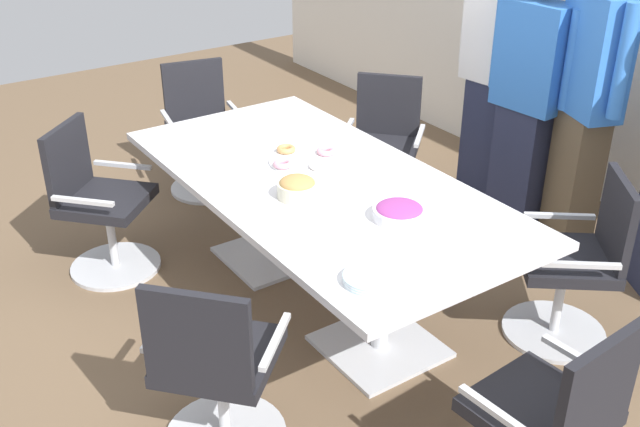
# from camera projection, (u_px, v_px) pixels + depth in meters

# --- Properties ---
(ground_plane) EXTENTS (10.00, 10.00, 0.01)m
(ground_plane) POSITION_uv_depth(u_px,v_px,m) (320.00, 299.00, 4.33)
(ground_plane) COLOR brown
(conference_table) EXTENTS (2.40, 1.20, 0.75)m
(conference_table) POSITION_uv_depth(u_px,v_px,m) (320.00, 201.00, 4.03)
(conference_table) COLOR silver
(conference_table) RESTS_ON ground
(office_chair_1) EXTENTS (0.76, 0.76, 0.91)m
(office_chair_1) POSITION_uv_depth(u_px,v_px,m) (575.00, 269.00, 3.84)
(office_chair_1) COLOR silver
(office_chair_1) RESTS_ON ground
(office_chair_2) EXTENTS (0.76, 0.76, 0.91)m
(office_chair_2) POSITION_uv_depth(u_px,v_px,m) (383.00, 153.00, 5.14)
(office_chair_2) COLOR silver
(office_chair_2) RESTS_ON ground
(office_chair_3) EXTENTS (0.64, 0.64, 0.91)m
(office_chair_3) POSITION_uv_depth(u_px,v_px,m) (202.00, 135.00, 5.43)
(office_chair_3) COLOR silver
(office_chair_3) RESTS_ON ground
(office_chair_4) EXTENTS (0.76, 0.76, 0.91)m
(office_chair_4) POSITION_uv_depth(u_px,v_px,m) (99.00, 208.00, 4.43)
(office_chair_4) COLOR silver
(office_chair_4) RESTS_ON ground
(office_chair_5) EXTENTS (0.76, 0.76, 0.91)m
(office_chair_5) POSITION_uv_depth(u_px,v_px,m) (216.00, 374.00, 3.12)
(office_chair_5) COLOR silver
(office_chair_5) RESTS_ON ground
(person_standing_0) EXTENTS (0.62, 0.27, 1.84)m
(person_standing_0) POSITION_uv_depth(u_px,v_px,m) (496.00, 68.00, 4.98)
(person_standing_0) COLOR #232842
(person_standing_0) RESTS_ON ground
(person_standing_1) EXTENTS (0.61, 0.25, 1.74)m
(person_standing_1) POSITION_uv_depth(u_px,v_px,m) (528.00, 95.00, 4.68)
(person_standing_1) COLOR #232842
(person_standing_1) RESTS_ON ground
(person_standing_2) EXTENTS (0.60, 0.36, 1.87)m
(person_standing_2) POSITION_uv_depth(u_px,v_px,m) (588.00, 98.00, 4.41)
(person_standing_2) COLOR brown
(person_standing_2) RESTS_ON ground
(snack_bowl_candy_mix) EXTENTS (0.25, 0.25, 0.08)m
(snack_bowl_candy_mix) POSITION_uv_depth(u_px,v_px,m) (399.00, 212.00, 3.57)
(snack_bowl_candy_mix) COLOR white
(snack_bowl_candy_mix) RESTS_ON conference_table
(snack_bowl_cookies) EXTENTS (0.20, 0.20, 0.11)m
(snack_bowl_cookies) POSITION_uv_depth(u_px,v_px,m) (297.00, 187.00, 3.77)
(snack_bowl_cookies) COLOR beige
(snack_bowl_cookies) RESTS_ON conference_table
(donut_platter) EXTENTS (0.40, 0.40, 0.04)m
(donut_platter) POSITION_uv_depth(u_px,v_px,m) (304.00, 159.00, 4.17)
(donut_platter) COLOR white
(donut_platter) RESTS_ON conference_table
(plate_stack) EXTENTS (0.24, 0.24, 0.04)m
(plate_stack) POSITION_uv_depth(u_px,v_px,m) (371.00, 279.00, 3.10)
(plate_stack) COLOR white
(plate_stack) RESTS_ON conference_table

